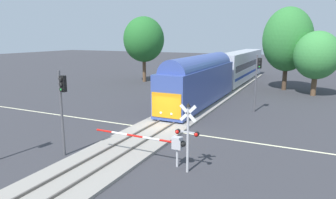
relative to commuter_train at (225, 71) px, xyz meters
The scene contains 11 objects.
ground_plane 20.47m from the commuter_train, 90.01° to the right, with size 220.00×220.00×0.00m, color #333338.
road_centre_stripe 20.47m from the commuter_train, 90.01° to the right, with size 44.00×0.20×0.01m.
railway_track 20.46m from the commuter_train, 90.01° to the right, with size 4.40×80.00×0.32m.
commuter_train is the anchor object (origin of this frame).
crossing_gate_near 26.58m from the commuter_train, 82.31° to the right, with size 6.27×0.40×1.80m.
crossing_signal_mast 27.25m from the commuter_train, 79.21° to the right, with size 1.36×0.44×3.98m.
traffic_signal_far_side 12.62m from the commuter_train, 60.83° to the right, with size 0.53×0.38×5.68m.
traffic_signal_median 27.96m from the commuter_train, 95.68° to the right, with size 0.53×0.38×5.43m.
elm_centre_background 9.47m from the commuter_train, 27.95° to the left, with size 6.68×6.68×11.36m.
pine_left_background 15.13m from the commuter_train, 169.92° to the left, with size 6.63×6.63×10.58m.
oak_far_right 11.55m from the commuter_train, ahead, with size 5.52×5.52×8.12m.
Camera 1 is at (10.95, -21.30, 7.46)m, focal length 32.71 mm.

